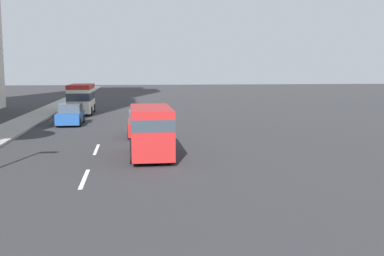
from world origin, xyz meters
name	(u,v)px	position (x,y,z in m)	size (l,w,h in m)	color
ground_plane	(106,126)	(31.50, 0.00, 0.00)	(198.00, 198.00, 0.00)	#2D2D30
sidewalk_right	(17,126)	(31.50, 6.59, 0.07)	(162.00, 2.67, 0.15)	#9E9B93
lane_stripe_mid	(84,179)	(14.25, 0.00, 0.01)	(3.20, 0.16, 0.01)	silver
lane_stripe_far	(97,149)	(20.86, 0.00, 0.01)	(3.20, 0.16, 0.01)	silver
van_lead	(151,129)	(18.38, -2.79, 1.39)	(5.02, 2.05, 2.44)	#A51E1E
minibus_second	(81,98)	(41.40, 2.83, 1.57)	(6.05, 2.28, 2.86)	silver
car_third	(143,124)	(25.47, -2.61, 0.79)	(4.02, 1.95, 1.67)	#A51E1E
car_fourth	(71,115)	(32.47, 2.78, 0.78)	(4.19, 1.83, 1.65)	#1E478C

